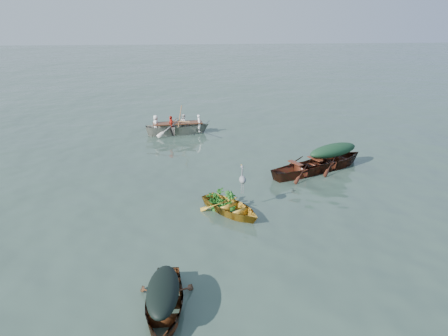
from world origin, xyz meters
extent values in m
plane|color=#354B3F|center=(0.00, 0.00, 0.00)|extent=(140.00, 140.00, 0.00)
imported|color=gold|center=(-0.37, -0.25, 0.00)|extent=(2.76, 3.09, 0.77)
imported|color=#502712|center=(-2.29, -4.93, 0.00)|extent=(1.37, 3.39, 0.81)
imported|color=#4C2511|center=(4.17, 3.57, 0.00)|extent=(4.51, 3.21, 1.02)
imported|color=#521B14|center=(2.87, 2.90, 0.00)|extent=(4.25, 2.93, 0.94)
imported|color=beige|center=(-2.13, 9.27, 0.00)|extent=(4.69, 1.85, 1.10)
ellipsoid|color=black|center=(-2.29, -4.93, 0.61)|extent=(0.75, 1.87, 0.40)
ellipsoid|color=#16371D|center=(4.17, 3.57, 0.77)|extent=(2.48, 1.77, 0.52)
imported|color=#22631A|center=(-0.68, 0.21, 0.68)|extent=(1.10, 1.14, 0.60)
imported|color=white|center=(-2.13, 9.27, 0.93)|extent=(3.31, 1.57, 0.76)
camera|label=1|loc=(-1.71, -12.70, 6.11)|focal=35.00mm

